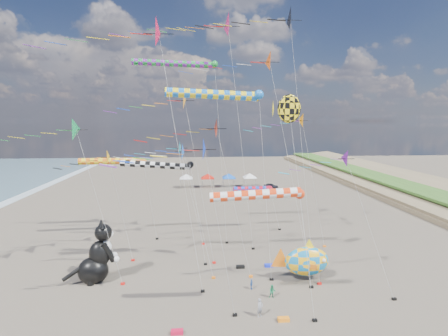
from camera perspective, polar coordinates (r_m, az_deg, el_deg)
delta_kite_0 at (r=26.18m, az=-6.73°, el=2.37°), size 10.05×1.94×14.49m
delta_kite_1 at (r=42.97m, az=-8.98°, el=2.85°), size 10.61×2.07×13.37m
delta_kite_2 at (r=42.04m, az=-0.13°, el=22.35°), size 15.59×3.14×28.01m
delta_kite_3 at (r=40.73m, az=10.41°, el=22.96°), size 14.22×2.87×28.07m
delta_kite_4 at (r=33.16m, az=-9.02°, el=2.05°), size 10.13×1.81×13.66m
delta_kite_5 at (r=36.75m, az=-7.61°, el=10.51°), size 10.57×2.20×18.83m
delta_kite_6 at (r=30.11m, az=18.59°, el=0.56°), size 9.92×1.65×13.26m
delta_kite_7 at (r=32.93m, az=-3.66°, el=5.96°), size 11.30×2.12×15.96m
delta_kite_8 at (r=39.70m, az=-19.93°, el=1.22°), size 8.00×1.76×12.65m
delta_kite_9 at (r=31.25m, az=-11.91°, el=20.67°), size 13.81×2.80×24.32m
delta_kite_10 at (r=34.59m, az=-25.55°, el=5.27°), size 12.41×2.33×16.01m
delta_kite_11 at (r=38.86m, az=6.88°, el=16.71°), size 13.44×2.43×23.20m
delta_kite_12 at (r=42.24m, az=11.47°, el=7.21°), size 9.75×1.88×16.63m
windsock_0 at (r=49.38m, az=4.96°, el=-3.43°), size 6.94×0.72×6.48m
windsock_1 at (r=46.59m, az=-17.36°, el=1.04°), size 9.64×0.87×10.93m
windsock_2 at (r=25.79m, az=5.98°, el=-4.45°), size 8.34×0.77×10.59m
windsock_3 at (r=43.48m, az=-7.62°, el=16.43°), size 11.36×0.80×22.70m
windsock_4 at (r=36.81m, az=-10.55°, el=0.40°), size 8.91×0.70×11.39m
windsock_5 at (r=32.24m, az=-1.07°, el=11.81°), size 10.17×0.88×18.38m
angelfish_kite at (r=33.30m, az=10.27°, el=9.27°), size 3.74×3.02×18.00m
cat_inflatable at (r=36.85m, az=-20.21°, el=-12.72°), size 4.95×3.68×6.01m
fish_inflatable at (r=36.16m, az=13.25°, el=-14.58°), size 5.91×2.32×4.23m
person_adult at (r=30.15m, az=5.88°, el=-21.74°), size 0.66×0.61×1.52m
child_green at (r=32.99m, az=7.90°, el=-19.33°), size 0.65×0.54×1.22m
child_blue at (r=34.31m, az=4.50°, el=-18.39°), size 0.47×0.62×0.98m
kite_bag_0 at (r=38.66m, az=2.67°, el=-15.81°), size 0.90×0.44×0.30m
kite_bag_1 at (r=39.25m, az=7.33°, el=-15.50°), size 0.90×0.44×0.30m
kite_bag_2 at (r=28.59m, az=-7.68°, el=-25.00°), size 0.90×0.44×0.30m
kite_bag_3 at (r=30.14m, az=9.69°, el=-23.17°), size 0.90×0.44×0.30m
tent_row at (r=82.14m, az=-0.95°, el=-1.02°), size 19.20×4.20×3.80m
parked_car at (r=82.29m, az=7.67°, el=-2.89°), size 3.58×2.34×1.13m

